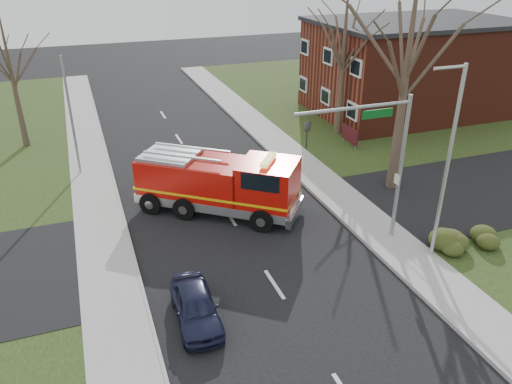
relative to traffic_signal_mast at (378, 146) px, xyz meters
name	(u,v)px	position (x,y,z in m)	size (l,w,h in m)	color
ground	(274,284)	(-5.21, -1.50, -4.71)	(120.00, 120.00, 0.00)	black
sidewalk_right	(405,254)	(0.99, -1.50, -4.63)	(2.40, 80.00, 0.15)	#979892
sidewalk_left	(116,318)	(-11.41, -1.50, -4.63)	(2.40, 80.00, 0.15)	#979892
brick_building	(412,67)	(13.79, 16.50, -1.05)	(15.40, 10.40, 7.25)	maroon
health_center_sign	(350,135)	(5.29, 11.00, -3.83)	(0.12, 2.00, 1.40)	#461017
hedge_corner	(474,244)	(3.79, -2.50, -4.13)	(2.80, 2.00, 0.90)	#2E3D16
bare_tree_near	(409,54)	(4.29, 4.50, 2.71)	(6.00, 6.00, 12.00)	#3C3023
bare_tree_far	(344,42)	(5.79, 13.50, 1.78)	(5.25, 5.25, 10.50)	#3C3023
bare_tree_left	(9,64)	(-15.21, 18.50, 0.86)	(4.50, 4.50, 9.00)	#3C3023
traffic_signal_mast	(378,146)	(0.00, 0.00, 0.00)	(5.29, 0.18, 6.80)	gray
streetlight_pole	(447,161)	(1.93, -2.00, -0.16)	(1.48, 0.16, 8.40)	#B7BABF
utility_pole_far	(71,118)	(-12.01, 12.50, -1.21)	(0.14, 0.14, 7.00)	gray
fire_engine	(220,185)	(-5.46, 5.28, -3.24)	(8.01, 7.05, 3.23)	#B80F08
parked_car_maroon	(196,306)	(-8.67, -2.50, -4.08)	(1.48, 3.69, 1.26)	#171A33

